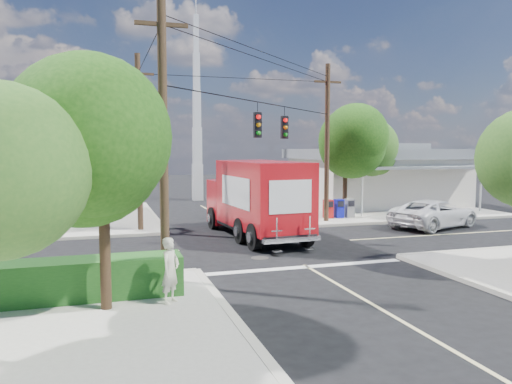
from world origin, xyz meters
name	(u,v)px	position (x,y,z in m)	size (l,w,h in m)	color
ground	(269,245)	(0.00, 0.00, 0.00)	(120.00, 120.00, 0.00)	black
sidewalk_ne	(364,207)	(10.88, 10.88, 0.07)	(14.12, 14.12, 0.14)	#A59F95
sidewalk_nw	(35,220)	(-10.88, 10.88, 0.07)	(14.12, 14.12, 0.14)	#A59F95
road_markings	(281,251)	(0.00, -1.47, 0.01)	(32.00, 32.00, 0.01)	beige
building_ne	(377,175)	(12.50, 11.97, 2.32)	(11.80, 10.20, 4.50)	silver
building_nw	(17,182)	(-12.00, 12.46, 2.22)	(10.80, 10.20, 4.30)	beige
radio_tower	(197,132)	(0.50, 20.00, 5.64)	(0.80, 0.80, 17.00)	silver
tree_sw_front	(103,146)	(-6.99, -7.54, 4.33)	(3.88, 3.78, 6.03)	#422D1C
tree_ne_front	(346,140)	(7.21, 6.76, 4.77)	(4.21, 4.14, 6.66)	#422D1C
tree_ne_back	(366,150)	(9.81, 8.96, 4.19)	(3.77, 3.66, 5.82)	#422D1C
palm_nw_front	(92,134)	(-7.50, 7.50, 5.04)	(3.01, 3.08, 5.59)	#422D1C
palm_nw_back	(54,141)	(-9.50, 9.00, 4.67)	(3.01, 3.08, 5.19)	#422D1C
utility_poles	(226,140)	(-1.58, 1.60, 4.67)	(12.00, 10.68, 9.00)	#473321
picket_fence	(77,273)	(-7.80, -5.60, 0.68)	(5.94, 0.06, 1.00)	silver
hedge_sw	(68,280)	(-8.00, -6.40, 0.69)	(6.20, 1.20, 1.10)	#1A4B18
vending_boxes	(339,208)	(6.50, 6.20, 0.69)	(1.90, 0.50, 1.10)	#A91413
delivery_truck	(256,199)	(0.01, 2.01, 1.87)	(3.27, 8.69, 3.69)	black
parked_car	(434,214)	(10.09, 2.00, 0.76)	(2.53, 5.49, 1.53)	silver
pedestrian	(170,270)	(-5.34, -7.51, 1.03)	(0.65, 0.43, 1.77)	beige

